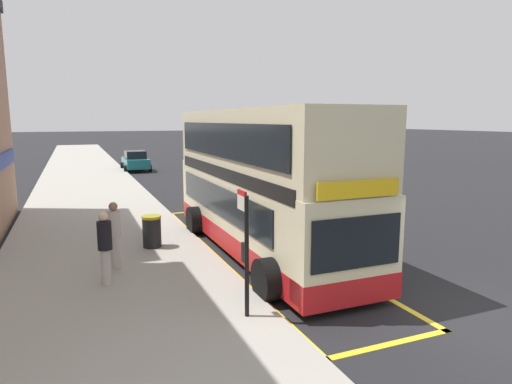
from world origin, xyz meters
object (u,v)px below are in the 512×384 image
(parked_car_teal_kerbside, at_px, (135,161))
(pedestrian_waiting_near_sign, at_px, (105,245))
(litter_bin, at_px, (152,231))
(double_decker_bus, at_px, (260,186))
(pedestrian_further_back, at_px, (114,232))
(bus_stop_sign, at_px, (245,243))

(parked_car_teal_kerbside, xyz_separation_m, pedestrian_waiting_near_sign, (-4.05, -25.86, 0.33))
(pedestrian_waiting_near_sign, bearing_deg, litter_bin, 61.13)
(double_decker_bus, distance_m, pedestrian_waiting_near_sign, 5.05)
(double_decker_bus, distance_m, parked_car_teal_kerbside, 24.32)
(pedestrian_waiting_near_sign, height_order, pedestrian_further_back, pedestrian_further_back)
(bus_stop_sign, distance_m, pedestrian_further_back, 4.62)
(pedestrian_further_back, xyz_separation_m, litter_bin, (1.24, 1.67, -0.49))
(parked_car_teal_kerbside, distance_m, pedestrian_waiting_near_sign, 26.18)
(bus_stop_sign, relative_size, parked_car_teal_kerbside, 0.61)
(bus_stop_sign, bearing_deg, pedestrian_further_back, 118.55)
(parked_car_teal_kerbside, height_order, pedestrian_waiting_near_sign, pedestrian_waiting_near_sign)
(pedestrian_waiting_near_sign, distance_m, pedestrian_further_back, 1.20)
(double_decker_bus, bearing_deg, pedestrian_waiting_near_sign, -161.50)
(litter_bin, bearing_deg, parked_car_teal_kerbside, 83.83)
(double_decker_bus, xyz_separation_m, pedestrian_waiting_near_sign, (-4.71, -1.58, -0.94))
(bus_stop_sign, xyz_separation_m, pedestrian_waiting_near_sign, (-2.51, 2.87, -0.54))
(double_decker_bus, xyz_separation_m, litter_bin, (-3.15, 1.25, -1.42))
(parked_car_teal_kerbside, xyz_separation_m, pedestrian_further_back, (-3.73, -24.70, 0.33))
(parked_car_teal_kerbside, relative_size, pedestrian_waiting_near_sign, 2.33)
(parked_car_teal_kerbside, distance_m, pedestrian_further_back, 24.98)
(parked_car_teal_kerbside, relative_size, pedestrian_further_back, 2.32)
(bus_stop_sign, bearing_deg, parked_car_teal_kerbside, 86.94)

